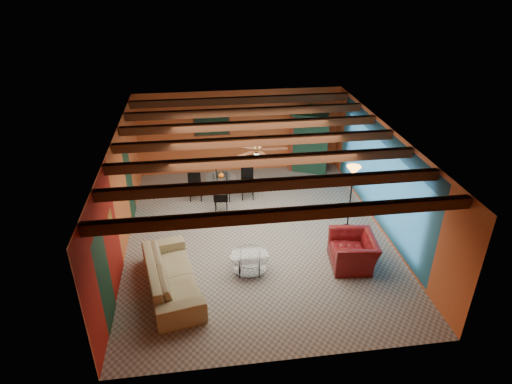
{
  "coord_description": "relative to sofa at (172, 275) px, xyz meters",
  "views": [
    {
      "loc": [
        -1.31,
        -9.33,
        6.28
      ],
      "look_at": [
        0.0,
        0.2,
        1.15
      ],
      "focal_mm": 30.79,
      "sensor_mm": 36.0,
      "label": 1
    }
  ],
  "objects": [
    {
      "name": "floor_lamp",
      "position": [
        4.48,
        1.83,
        0.53
      ],
      "size": [
        0.41,
        0.41,
        1.79
      ],
      "primitive_type": null,
      "rotation": [
        0.0,
        0.0,
        -0.17
      ],
      "color": "black",
      "rests_on": "ground"
    },
    {
      "name": "room",
      "position": [
        2.08,
        1.92,
        2.0
      ],
      "size": [
        6.52,
        8.01,
        2.71
      ],
      "color": "gray",
      "rests_on": "ground"
    },
    {
      "name": "painting",
      "position": [
        1.18,
        5.77,
        1.29
      ],
      "size": [
        1.05,
        0.03,
        0.65
      ],
      "primitive_type": "cube",
      "color": "black",
      "rests_on": "wall_back"
    },
    {
      "name": "vase",
      "position": [
        1.32,
        3.88,
        0.68
      ],
      "size": [
        0.23,
        0.23,
        0.19
      ],
      "primitive_type": "imported",
      "rotation": [
        0.0,
        0.0,
        0.35
      ],
      "color": "orange",
      "rests_on": "dining_table"
    },
    {
      "name": "dining_table",
      "position": [
        1.32,
        3.88,
        0.11
      ],
      "size": [
        1.98,
        1.98,
        0.95
      ],
      "primitive_type": null,
      "rotation": [
        0.0,
        0.0,
        -0.09
      ],
      "color": "silver",
      "rests_on": "ground"
    },
    {
      "name": "coffee_table",
      "position": [
        1.71,
        0.37,
        -0.14
      ],
      "size": [
        1.0,
        1.0,
        0.45
      ],
      "primitive_type": null,
      "rotation": [
        0.0,
        0.0,
        -0.15
      ],
      "color": "silver",
      "rests_on": "ground"
    },
    {
      "name": "armoire",
      "position": [
        4.28,
        5.51,
        0.59
      ],
      "size": [
        1.21,
        0.94,
        1.9
      ],
      "primitive_type": "cube",
      "rotation": [
        0.0,
        0.0,
        -0.43
      ],
      "color": "maroon",
      "rests_on": "ground"
    },
    {
      "name": "ceiling_fan",
      "position": [
        2.08,
        1.81,
        2.0
      ],
      "size": [
        1.5,
        1.5,
        0.44
      ],
      "primitive_type": null,
      "color": "#472614",
      "rests_on": "ceiling"
    },
    {
      "name": "armchair",
      "position": [
        4.09,
        0.32,
        0.0
      ],
      "size": [
        1.09,
        1.22,
        0.73
      ],
      "primitive_type": "imported",
      "rotation": [
        0.0,
        0.0,
        -1.68
      ],
      "color": "maroon",
      "rests_on": "ground"
    },
    {
      "name": "sofa",
      "position": [
        0.0,
        0.0,
        0.0
      ],
      "size": [
        1.44,
        2.63,
        0.73
      ],
      "primitive_type": "imported",
      "rotation": [
        0.0,
        0.0,
        1.77
      ],
      "color": "#93865E",
      "rests_on": "ground"
    },
    {
      "name": "potted_plant",
      "position": [
        4.28,
        5.51,
        1.75
      ],
      "size": [
        0.46,
        0.42,
        0.44
      ],
      "primitive_type": "imported",
      "rotation": [
        0.0,
        0.0,
        -0.22
      ],
      "color": "#26661E",
      "rests_on": "armoire"
    }
  ]
}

